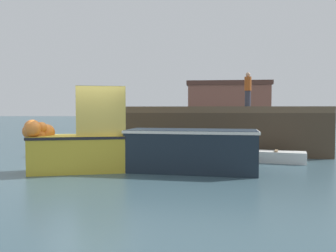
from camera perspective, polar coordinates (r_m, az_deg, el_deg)
ground at (r=10.48m, az=-13.35°, el=-7.66°), size 120.00×160.00×0.10m
pier at (r=16.12m, az=6.10°, el=2.01°), size 9.64×7.49×1.96m
fishing_boat_near_left at (r=10.32m, az=-13.53°, el=-2.23°), size 3.63×2.04×2.51m
fishing_boat_near_right at (r=10.08m, az=3.99°, el=-3.93°), size 3.95×1.74×1.24m
rowboat at (r=12.41m, az=17.75°, el=-4.95°), size 2.07×1.14×0.43m
dockworker at (r=17.26m, az=13.29°, el=5.98°), size 0.34×0.34×1.72m
warehouse at (r=41.58m, az=9.99°, el=3.78°), size 9.63×5.93×5.14m
mooring_buoy_foreground at (r=10.23m, az=-10.36°, el=-5.62°), size 0.55×0.55×0.77m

